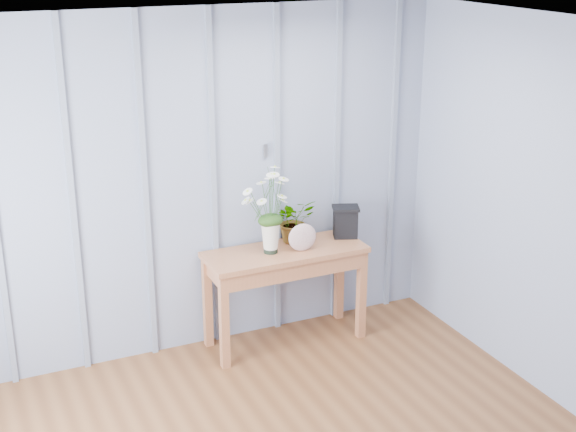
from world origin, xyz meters
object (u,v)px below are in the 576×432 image
felt_disc_vessel (302,237)px  sideboard (285,264)px  carved_box (345,221)px  daisy_vase (270,200)px

felt_disc_vessel → sideboard: bearing=154.6°
sideboard → carved_box: (0.53, 0.05, 0.24)m
carved_box → sideboard: bearing=-174.1°
daisy_vase → carved_box: 0.71m
sideboard → daisy_vase: size_ratio=1.86×
sideboard → carved_box: size_ratio=4.93×
sideboard → felt_disc_vessel: bearing=-33.6°
felt_disc_vessel → daisy_vase: bearing=171.7°
sideboard → daisy_vase: bearing=-178.1°
sideboard → daisy_vase: (-0.12, -0.00, 0.52)m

